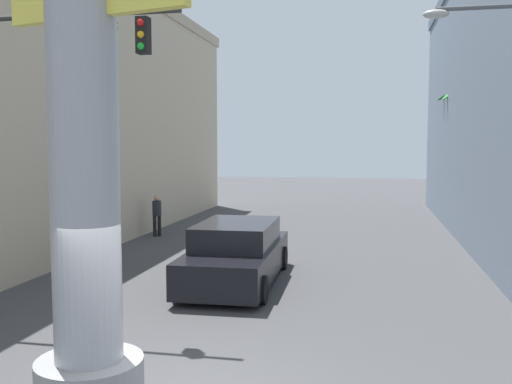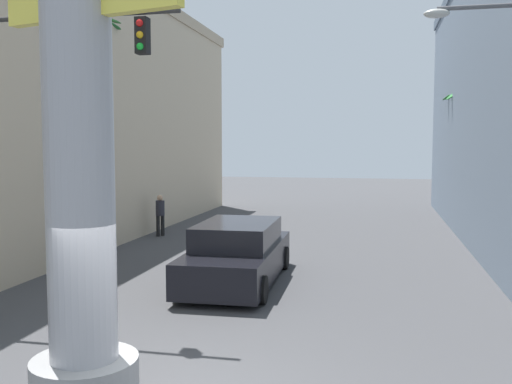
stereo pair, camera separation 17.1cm
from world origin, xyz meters
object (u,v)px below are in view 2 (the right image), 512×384
Objects in this scene: car_lead at (238,254)px; pedestrian_far_left at (160,212)px; traffic_light_mast at (16,105)px; palm_tree_far_right at (470,141)px; palm_tree_mid_left at (92,113)px; neon_sign_pole at (77,63)px.

car_lead is 3.29× the size of pedestrian_far_left.
traffic_light_mast is 0.99× the size of palm_tree_far_right.
traffic_light_mast reaches higher than pedestrian_far_left.
palm_tree_mid_left reaches higher than pedestrian_far_left.
neon_sign_pole is 6.60× the size of pedestrian_far_left.
neon_sign_pole is 2.00× the size of car_lead.
car_lead is at bearing 41.11° from traffic_light_mast.
neon_sign_pole is at bearing -111.42° from palm_tree_far_right.
traffic_light_mast is 3.88× the size of pedestrian_far_left.
palm_tree_far_right is 3.91× the size of pedestrian_far_left.
palm_tree_far_right is (11.15, 15.45, -0.69)m from traffic_light_mast.
palm_tree_far_right is at bearing 68.58° from neon_sign_pole.
palm_tree_mid_left is at bearing -147.13° from palm_tree_far_right.
car_lead is at bearing -31.30° from palm_tree_mid_left.
neon_sign_pole reaches higher than palm_tree_far_right.
neon_sign_pole is at bearing -72.12° from pedestrian_far_left.
pedestrian_far_left is at bearing -155.36° from palm_tree_far_right.
neon_sign_pole is 20.74m from palm_tree_far_right.
neon_sign_pole is at bearing -62.55° from palm_tree_mid_left.
traffic_light_mast is 1.18× the size of car_lead.
palm_tree_far_right is at bearing 54.18° from traffic_light_mast.
traffic_light_mast is 7.23m from palm_tree_mid_left.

